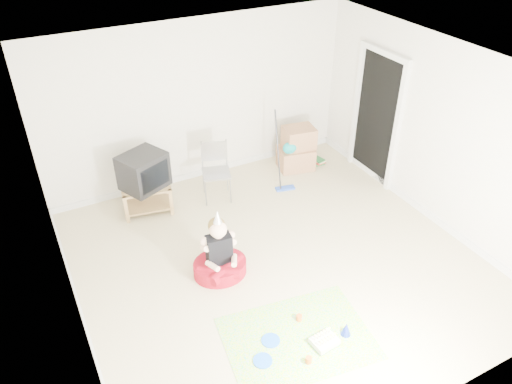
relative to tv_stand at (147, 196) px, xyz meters
name	(u,v)px	position (x,y,z in m)	size (l,w,h in m)	color
ground	(277,261)	(1.15, -1.89, -0.26)	(5.00, 5.00, 0.00)	beige
doorway_recess	(377,119)	(3.63, -0.69, 0.76)	(0.02, 0.90, 2.05)	black
tv_stand	(147,196)	(0.00, 0.00, 0.00)	(0.78, 0.57, 0.44)	#997445
crt_tv	(143,171)	(0.00, 0.00, 0.44)	(0.61, 0.51, 0.53)	black
folding_chair	(216,173)	(1.06, -0.16, 0.19)	(0.52, 0.51, 0.93)	gray
cardboard_boxes	(297,149)	(2.65, 0.07, 0.09)	(0.66, 0.55, 0.74)	#AC7853
floor_mop	(286,175)	(2.13, -0.44, 0.00)	(0.33, 0.41, 1.25)	blue
book_pile	(318,160)	(3.07, 0.02, -0.22)	(0.19, 0.24, 0.10)	#236A31
seated_woman	(220,260)	(0.39, -1.75, -0.05)	(0.75, 0.75, 0.99)	maroon
party_mat	(297,338)	(0.72, -3.11, -0.26)	(1.61, 1.17, 0.01)	#FF35A4
birthday_cake	(324,342)	(0.94, -3.32, -0.23)	(0.30, 0.25, 0.14)	silver
blue_plate_near	(271,340)	(0.44, -3.01, -0.25)	(0.21, 0.21, 0.01)	blue
blue_plate_far	(263,361)	(0.23, -3.20, -0.25)	(0.21, 0.21, 0.01)	blue
orange_cup_near	(299,318)	(0.87, -2.90, -0.22)	(0.07, 0.07, 0.08)	#D35717
orange_cup_far	(309,360)	(0.65, -3.44, -0.22)	(0.07, 0.07, 0.08)	#D35717
blue_party_hat	(346,329)	(1.23, -3.32, -0.17)	(0.12, 0.12, 0.17)	#1C2DC4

